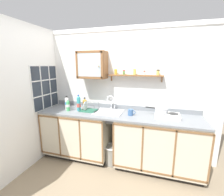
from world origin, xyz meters
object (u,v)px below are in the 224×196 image
Objects in this scene: bottle_opaque_white_0 at (67,103)px; dish_rack at (89,109)px; mug at (131,112)px; bottle_detergent_teal_1 at (79,104)px; sink at (109,114)px; hot_plate_stove at (167,115)px; wall_cabinet at (92,65)px; bottle_soda_green_3 at (68,105)px; bottle_juice_amber_2 at (85,104)px; trash_bin at (112,154)px; saucepan at (161,110)px.

bottle_opaque_white_0 is 0.45m from dish_rack.
bottle_detergent_teal_1 is at bearing -179.89° from mug.
hot_plate_stove is (0.99, -0.01, 0.07)m from sink.
wall_cabinet reaches higher than bottle_detergent_teal_1.
dish_rack is at bearing -97.44° from wall_cabinet.
bottle_soda_green_3 is at bearing -175.63° from hot_plate_stove.
hot_plate_stove is 2.96× the size of mug.
bottle_opaque_white_0 is at bearing -178.61° from hot_plate_stove.
sink is 2.11× the size of bottle_juice_amber_2.
hot_plate_stove is 0.59m from mug.
bottle_detergent_teal_1 is 0.76m from wall_cabinet.
bottle_juice_amber_2 is at bearing 54.23° from bottle_detergent_teal_1.
trash_bin is at bearing -12.92° from dish_rack.
dish_rack is (0.18, 0.04, -0.11)m from bottle_detergent_teal_1.
saucepan is at bearing 5.36° from bottle_soda_green_3.
sink is at bearing 3.61° from bottle_opaque_white_0.
bottle_detergent_teal_1 reaches higher than saucepan.
sink is 1.89× the size of bottle_opaque_white_0.
mug is (0.90, -0.10, -0.05)m from bottle_juice_amber_2.
mug reaches higher than hot_plate_stove.
bottle_opaque_white_0 is at bearing 131.45° from bottle_soda_green_3.
hot_plate_stove is at bearing 8.27° from trash_bin.
mug is (-0.58, -0.06, 0.02)m from hot_plate_stove.
bottle_soda_green_3 is at bearing -143.76° from wall_cabinet.
sink reaches higher than dish_rack.
bottle_juice_amber_2 is at bearing 13.52° from bottle_opaque_white_0.
sink is 0.59m from bottle_detergent_teal_1.
bottle_juice_amber_2 is at bearing 178.59° from hot_plate_stove.
mug is at bearing 12.40° from trash_bin.
bottle_detergent_teal_1 reaches higher than bottle_juice_amber_2.
dish_rack is 0.82m from wall_cabinet.
bottle_opaque_white_0 reaches higher than hot_plate_stove.
sink reaches higher than bottle_juice_amber_2.
bottle_opaque_white_0 is 0.87m from wall_cabinet.
wall_cabinet is at bearing 148.75° from trash_bin.
mug is at bearing -6.23° from bottle_juice_amber_2.
dish_rack is 0.79m from mug.
wall_cabinet is (-1.26, 0.13, 0.72)m from saucepan.
sink is at bearing 170.32° from mug.
saucepan is 1.22× the size of bottle_detergent_teal_1.
hot_plate_stove is at bearing 2.34° from bottle_detergent_teal_1.
bottle_juice_amber_2 is 0.90m from mug.
wall_cabinet is at bearing 46.81° from bottle_detergent_teal_1.
trash_bin is (-0.80, -0.15, -0.86)m from saucepan.
saucepan is 1.28m from dish_rack.
sink is at bearing -3.33° from bottle_juice_amber_2.
dish_rack reaches higher than mug.
saucepan is at bearing -5.72° from wall_cabinet.
sink is 0.39m from dish_rack.
bottle_detergent_teal_1 is 1.34× the size of bottle_soda_green_3.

